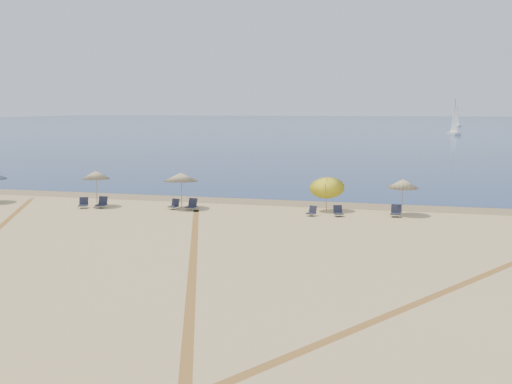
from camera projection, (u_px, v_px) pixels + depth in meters
ground at (96, 339)px, 15.92m from camera, size 160.00×160.00×0.00m
ocean at (368, 123)px, 232.35m from camera, size 500.00×500.00×0.00m
wet_sand at (269, 202)px, 39.01m from camera, size 500.00×500.00×0.00m
umbrella_1 at (96, 175)px, 37.12m from camera, size 1.88×1.90×2.46m
umbrella_2 at (181, 177)px, 36.42m from camera, size 2.29×2.31×2.40m
umbrella_3 at (327, 184)px, 35.40m from camera, size 2.24×2.22×2.54m
umbrella_4 at (403, 183)px, 34.17m from camera, size 1.90×1.92×2.28m
chair_2 at (83, 203)px, 36.65m from camera, size 0.77×0.83×0.69m
chair_3 at (102, 203)px, 36.71m from camera, size 0.62×0.72×0.74m
chair_4 at (174, 205)px, 36.24m from camera, size 0.67×0.75×0.66m
chair_5 at (192, 205)px, 36.00m from camera, size 0.73×0.81×0.73m
chair_6 at (312, 211)px, 33.98m from camera, size 0.68×0.73×0.60m
chair_7 at (338, 211)px, 33.87m from camera, size 0.71×0.77×0.65m
chair_8 at (396, 211)px, 33.71m from camera, size 0.65×0.75×0.73m
sailboat_0 at (457, 120)px, 193.96m from camera, size 2.80×4.72×6.88m
sailboat_1 at (454, 124)px, 134.31m from camera, size 2.81×6.00×8.66m
tire_tracks at (171, 268)px, 22.87m from camera, size 59.15×42.92×0.00m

